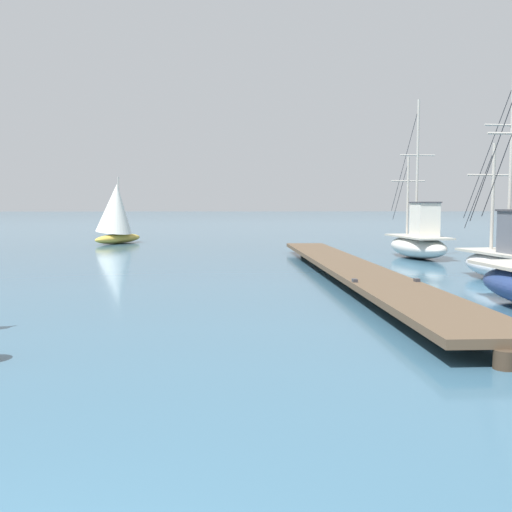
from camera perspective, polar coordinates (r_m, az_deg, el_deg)
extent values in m
cube|color=brown|center=(20.24, 8.69, -1.03)|extent=(2.18, 22.15, 0.16)
cylinder|color=#3D3023|center=(9.86, 22.15, -8.87)|extent=(0.36, 0.36, 0.29)
cylinder|color=#3D3023|center=(14.95, 13.05, -4.04)|extent=(0.36, 0.36, 0.29)
cylinder|color=#3D3023|center=(20.27, 8.68, -1.66)|extent=(0.36, 0.36, 0.29)
cylinder|color=#3D3023|center=(25.68, 6.15, -0.27)|extent=(0.36, 0.36, 0.29)
cylinder|color=#3D3023|center=(31.13, 4.50, 0.63)|extent=(0.36, 0.36, 0.29)
cube|color=#333338|center=(15.76, 9.15, -2.26)|extent=(0.12, 0.20, 0.08)
cube|color=#333338|center=(16.18, 14.70, -2.17)|extent=(0.12, 0.20, 0.08)
ellipsoid|color=silver|center=(21.08, 22.60, -0.88)|extent=(2.57, 4.68, 0.91)
cube|color=#B2AD9E|center=(21.05, 22.64, 0.24)|extent=(2.27, 4.20, 0.08)
cylinder|color=#B2ADA3|center=(21.22, 22.57, 7.95)|extent=(0.11, 0.11, 5.60)
cylinder|color=#B2ADA3|center=(21.32, 22.68, 11.13)|extent=(1.85, 0.28, 0.06)
cylinder|color=#333338|center=(22.54, 20.57, 8.53)|extent=(0.36, 2.89, 4.14)
cylinder|color=#B2ADA3|center=(22.04, 21.12, 5.17)|extent=(0.11, 0.11, 3.53)
cylinder|color=#B2ADA3|center=(22.06, 21.18, 7.02)|extent=(1.85, 0.28, 0.06)
cylinder|color=#333338|center=(22.88, 19.94, 5.63)|extent=(0.24, 1.83, 2.61)
cylinder|color=#333338|center=(18.04, 21.34, 9.22)|extent=(0.23, 2.78, 3.96)
ellipsoid|color=silver|center=(28.60, 14.77, 0.83)|extent=(2.25, 4.91, 1.00)
cube|color=#B2AD9E|center=(28.57, 14.79, 1.74)|extent=(1.99, 4.41, 0.08)
cube|color=silver|center=(27.88, 15.38, 3.25)|extent=(1.04, 1.29, 1.47)
cube|color=#3D3D42|center=(27.88, 15.42, 4.82)|extent=(1.12, 1.39, 0.06)
cylinder|color=#B2ADA3|center=(28.80, 14.74, 7.89)|extent=(0.11, 0.11, 6.07)
cylinder|color=#B2ADA3|center=(28.84, 14.76, 9.04)|extent=(1.63, 0.21, 0.06)
cylinder|color=#333338|center=(30.34, 13.56, 8.33)|extent=(0.32, 3.14, 4.49)
cylinder|color=#B2ADA3|center=(29.75, 13.90, 5.45)|extent=(0.11, 0.11, 3.63)
cylinder|color=#B2ADA3|center=(29.77, 13.93, 6.78)|extent=(1.63, 0.21, 0.06)
cylinder|color=#333338|center=(30.67, 13.24, 5.78)|extent=(0.20, 1.89, 2.69)
ellipsoid|color=gold|center=(38.77, -12.66, 1.59)|extent=(2.86, 4.43, 0.60)
cylinder|color=#B2ADA3|center=(38.79, -12.63, 4.62)|extent=(0.08, 0.08, 3.50)
cone|color=silver|center=(38.51, -12.92, 4.35)|extent=(3.18, 3.04, 3.18)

